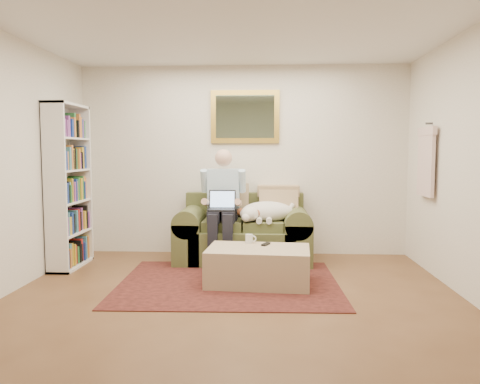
# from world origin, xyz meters

# --- Properties ---
(room_shell) EXTENTS (4.51, 5.00, 2.61)m
(room_shell) POSITION_xyz_m (0.00, 0.35, 1.30)
(room_shell) COLOR brown
(room_shell) RESTS_ON ground
(rug) EXTENTS (2.40, 1.94, 0.01)m
(rug) POSITION_xyz_m (-0.08, 0.97, 0.01)
(rug) COLOR black
(rug) RESTS_ON room_shell
(sofa) EXTENTS (1.73, 0.88, 1.04)m
(sofa) POSITION_xyz_m (0.03, 2.03, 0.30)
(sofa) COLOR #5B6435
(sofa) RESTS_ON room_shell
(seated_man) EXTENTS (0.57, 0.81, 1.45)m
(seated_man) POSITION_xyz_m (-0.23, 1.87, 0.73)
(seated_man) COLOR #8CBED8
(seated_man) RESTS_ON sofa
(laptop) EXTENTS (0.34, 0.27, 0.24)m
(laptop) POSITION_xyz_m (-0.23, 1.80, 0.76)
(laptop) COLOR black
(laptop) RESTS_ON seated_man
(sleeping_dog) EXTENTS (0.71, 0.45, 0.26)m
(sleeping_dog) POSITION_xyz_m (0.34, 1.94, 0.66)
(sleeping_dog) COLOR white
(sleeping_dog) RESTS_ON sofa
(ottoman) EXTENTS (1.13, 0.77, 0.39)m
(ottoman) POSITION_xyz_m (0.24, 0.95, 0.20)
(ottoman) COLOR #CEAF89
(ottoman) RESTS_ON room_shell
(coffee_mug) EXTENTS (0.08, 0.08, 0.10)m
(coffee_mug) POSITION_xyz_m (0.13, 1.21, 0.44)
(coffee_mug) COLOR white
(coffee_mug) RESTS_ON ottoman
(tv_remote) EXTENTS (0.11, 0.16, 0.02)m
(tv_remote) POSITION_xyz_m (0.32, 1.11, 0.40)
(tv_remote) COLOR black
(tv_remote) RESTS_ON ottoman
(bookshelf) EXTENTS (0.28, 0.80, 2.00)m
(bookshelf) POSITION_xyz_m (-2.10, 1.60, 1.00)
(bookshelf) COLOR white
(bookshelf) RESTS_ON room_shell
(wall_mirror) EXTENTS (0.94, 0.04, 0.72)m
(wall_mirror) POSITION_xyz_m (0.03, 2.47, 1.90)
(wall_mirror) COLOR gold
(wall_mirror) RESTS_ON room_shell
(hanging_shirt) EXTENTS (0.06, 0.52, 0.90)m
(hanging_shirt) POSITION_xyz_m (2.19, 1.60, 1.35)
(hanging_shirt) COLOR beige
(hanging_shirt) RESTS_ON room_shell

